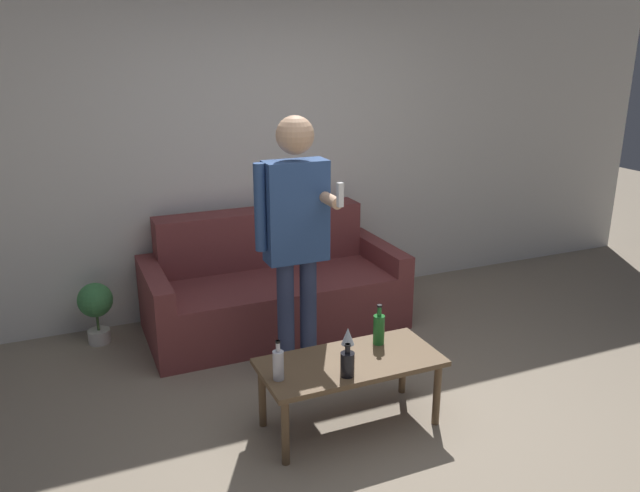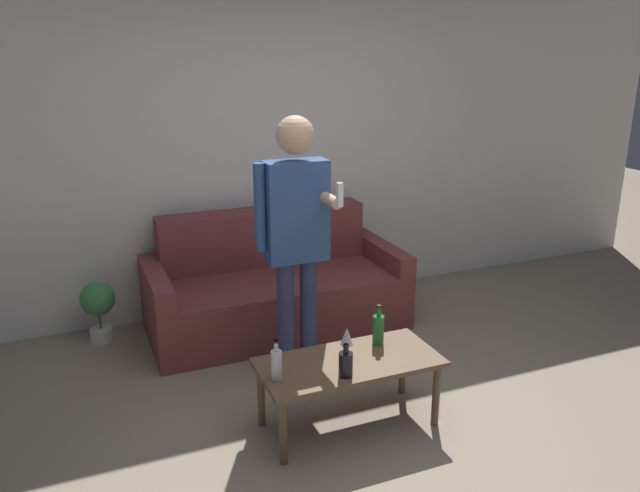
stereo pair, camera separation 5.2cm
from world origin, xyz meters
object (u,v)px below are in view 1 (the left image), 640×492
Objects in this scene: couch at (272,287)px; bottle_orange at (379,328)px; person_standing_front at (296,229)px; coffee_table at (350,368)px.

bottle_orange is at bearing -81.87° from couch.
bottle_orange is at bearing -55.60° from person_standing_front.
person_standing_front is (-0.33, 0.49, 0.52)m from bottle_orange.
person_standing_front is (-0.14, -0.89, 0.73)m from couch.
coffee_table is at bearing -154.14° from bottle_orange.
person_standing_front is at bearing 98.43° from coffee_table.
person_standing_front reaches higher than bottle_orange.
couch reaches higher than bottle_orange.
couch is 1.40m from bottle_orange.
couch is at bearing 81.20° from person_standing_front.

